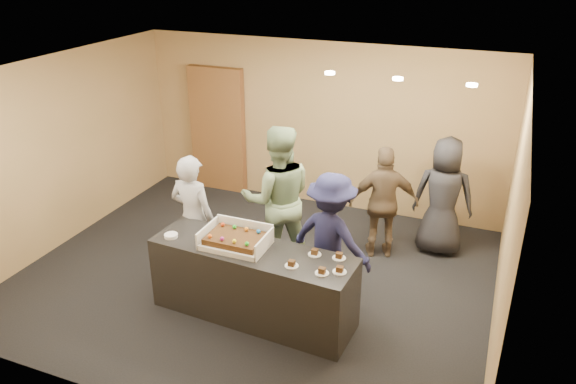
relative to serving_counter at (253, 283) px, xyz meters
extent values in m
plane|color=black|center=(-0.36, 0.80, -0.45)|extent=(6.00, 6.00, 0.00)
plane|color=silver|center=(-0.36, 0.80, 2.25)|extent=(6.00, 6.00, 0.00)
cube|color=#A58550|center=(-0.36, 3.30, 0.90)|extent=(6.00, 0.04, 2.70)
cube|color=#A58550|center=(-0.36, -1.70, 0.90)|extent=(6.00, 0.04, 2.70)
cube|color=#A58550|center=(-3.36, 0.80, 0.90)|extent=(0.04, 5.00, 2.70)
cube|color=#A58550|center=(2.64, 0.80, 0.90)|extent=(0.04, 5.00, 2.70)
cube|color=black|center=(0.00, 0.00, 0.00)|extent=(2.44, 0.85, 0.90)
cube|color=brown|center=(-2.16, 3.21, 0.64)|extent=(0.99, 0.15, 2.17)
cube|color=white|center=(-0.20, 0.00, 0.48)|extent=(0.72, 0.50, 0.06)
cube|color=white|center=(-0.56, 0.00, 0.55)|extent=(0.02, 0.50, 0.20)
cube|color=white|center=(0.16, 0.00, 0.55)|extent=(0.02, 0.50, 0.20)
cube|color=white|center=(-0.20, 0.25, 0.56)|extent=(0.72, 0.02, 0.22)
cube|color=#311C0B|center=(-0.20, 0.00, 0.54)|extent=(0.63, 0.44, 0.07)
sphere|color=red|center=(-0.44, 0.15, 0.60)|extent=(0.05, 0.05, 0.05)
sphere|color=green|center=(-0.29, 0.15, 0.60)|extent=(0.05, 0.05, 0.05)
sphere|color=orange|center=(-0.14, 0.15, 0.60)|extent=(0.05, 0.05, 0.05)
sphere|color=#1B7EEC|center=(0.02, 0.15, 0.60)|extent=(0.05, 0.05, 0.05)
sphere|color=orange|center=(-0.44, -0.15, 0.60)|extent=(0.05, 0.05, 0.05)
sphere|color=#B22684|center=(-0.29, -0.15, 0.60)|extent=(0.05, 0.05, 0.05)
sphere|color=yellow|center=(-0.14, -0.15, 0.60)|extent=(0.05, 0.05, 0.05)
sphere|color=green|center=(0.02, -0.15, 0.60)|extent=(0.05, 0.05, 0.05)
cylinder|color=white|center=(-1.00, -0.10, 0.47)|extent=(0.16, 0.16, 0.04)
cylinder|color=white|center=(0.55, -0.17, 0.45)|extent=(0.15, 0.15, 0.01)
cube|color=#311C0B|center=(0.55, -0.17, 0.49)|extent=(0.07, 0.06, 0.06)
cylinder|color=white|center=(0.70, 0.15, 0.45)|extent=(0.15, 0.15, 0.01)
cube|color=#311C0B|center=(0.70, 0.15, 0.49)|extent=(0.07, 0.06, 0.06)
cylinder|color=white|center=(0.90, -0.18, 0.45)|extent=(0.15, 0.15, 0.01)
cube|color=#311C0B|center=(0.90, -0.18, 0.49)|extent=(0.07, 0.06, 0.06)
cylinder|color=white|center=(0.97, 0.18, 0.45)|extent=(0.15, 0.15, 0.01)
cube|color=#311C0B|center=(0.97, 0.18, 0.49)|extent=(0.07, 0.06, 0.06)
cylinder|color=white|center=(1.06, -0.09, 0.45)|extent=(0.15, 0.15, 0.01)
cube|color=#311C0B|center=(1.06, -0.09, 0.49)|extent=(0.07, 0.06, 0.06)
imported|color=#A3A2A7|center=(-1.06, 0.50, 0.40)|extent=(0.65, 0.44, 1.71)
imported|color=gray|center=(-0.17, 1.16, 0.55)|extent=(1.21, 1.12, 2.00)
imported|color=#1D1E45|center=(0.71, 0.72, 0.37)|extent=(1.18, 0.85, 1.65)
imported|color=brown|center=(1.06, 1.96, 0.36)|extent=(1.02, 0.69, 1.61)
imported|color=#232327|center=(1.80, 2.38, 0.40)|extent=(0.87, 0.60, 1.70)
cylinder|color=#FFEAC6|center=(0.44, 1.30, 2.22)|extent=(0.12, 0.12, 0.03)
cylinder|color=#FFEAC6|center=(1.24, 1.30, 2.22)|extent=(0.12, 0.12, 0.03)
cylinder|color=#FFEAC6|center=(2.04, 1.30, 2.22)|extent=(0.12, 0.12, 0.03)
camera|label=1|loc=(2.44, -4.96, 3.64)|focal=35.00mm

